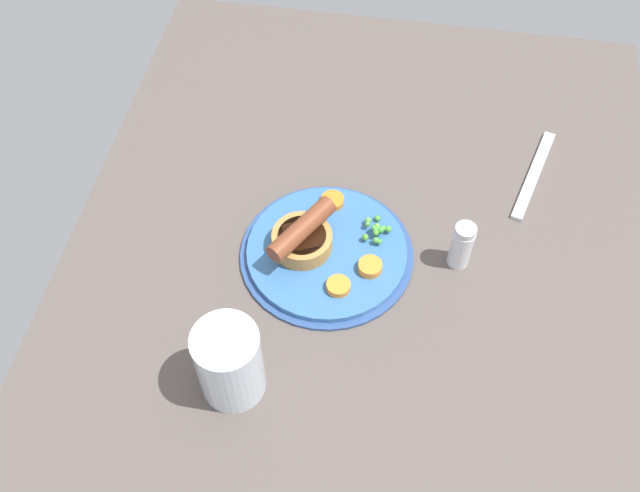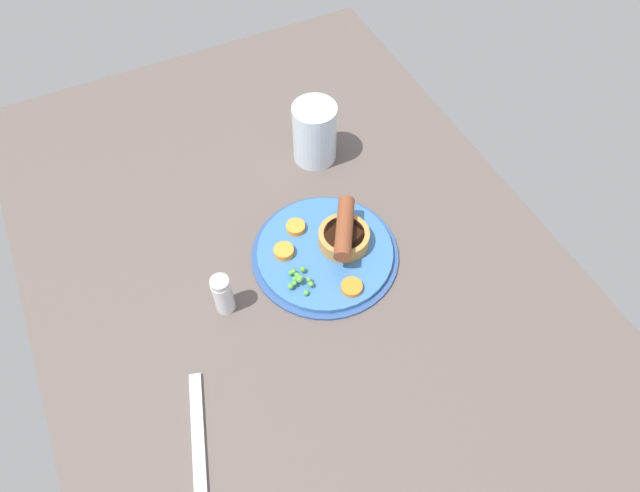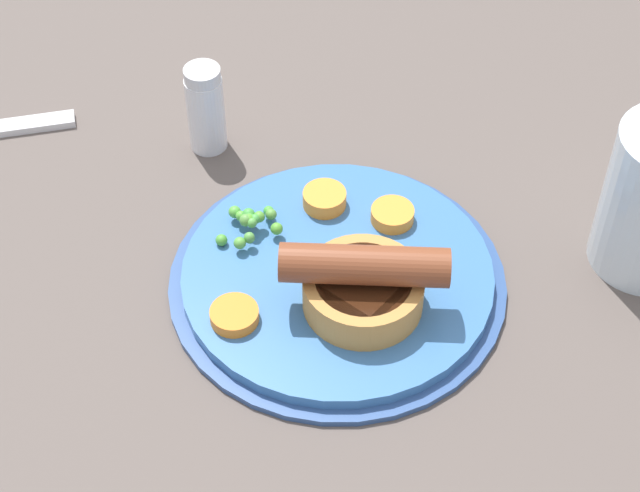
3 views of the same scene
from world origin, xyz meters
TOP-DOWN VIEW (x-y plane):
  - dining_table at (0.00, 0.00)cm, footprint 110.00×80.00cm
  - dinner_plate at (3.39, 4.84)cm, footprint 23.27×23.27cm
  - sausage_pudding at (3.31, 8.14)cm, footprint 10.67×8.00cm
  - pea_pile at (7.05, -1.27)cm, footprint 4.82×3.68cm
  - carrot_slice_0 at (-2.40, 2.42)cm, footprint 3.73×3.73cm
  - carrot_slice_1 at (11.37, 5.33)cm, footprint 4.47×4.47cm
  - carrot_slice_3 at (1.12, -1.20)cm, footprint 3.99×3.99cm
  - salt_shaker at (5.26, -12.53)cm, footprint 2.90×2.90cm

SIDE VIEW (x-z plane):
  - dining_table at x=0.00cm, z-range 0.00..3.00cm
  - dinner_plate at x=3.39cm, z-range 2.87..4.27cm
  - carrot_slice_1 at x=11.37cm, z-range 4.40..5.27cm
  - carrot_slice_0 at x=-2.40cm, z-range 4.40..5.41cm
  - carrot_slice_3 at x=1.12cm, z-range 4.40..5.59cm
  - pea_pile at x=7.05cm, z-range 4.53..6.27cm
  - sausage_pudding at x=3.31cm, z-range 3.92..9.06cm
  - salt_shaker at x=5.26cm, z-range 2.96..10.35cm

